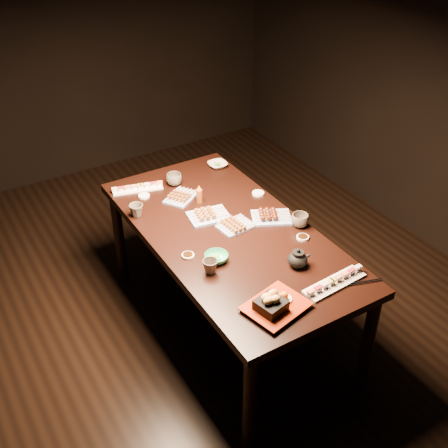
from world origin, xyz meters
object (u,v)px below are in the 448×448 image
at_px(edamame_bowl_cream, 218,165).
at_px(teacup_near_left, 210,266).
at_px(sushi_platter_far, 137,187).
at_px(yakitori_plate_right, 236,224).
at_px(teacup_far_right, 174,179).
at_px(teapot, 298,258).
at_px(sushi_platter_near, 335,281).
at_px(condiment_bottle, 199,194).
at_px(edamame_bowl_green, 216,258).
at_px(yakitori_plate_left, 181,195).
at_px(dining_table, 228,280).
at_px(teacup_far_left, 136,210).
at_px(teacup_mid_right, 300,220).
at_px(yakitori_plate_center, 209,213).
at_px(tempura_tray, 276,301).

xyz_separation_m(edamame_bowl_cream, teacup_near_left, (-0.63, -0.99, 0.02)).
distance_m(sushi_platter_far, yakitori_plate_right, 0.77).
distance_m(teacup_far_right, teapot, 1.13).
bearing_deg(sushi_platter_near, condiment_bottle, 96.75).
distance_m(sushi_platter_far, edamame_bowl_green, 0.92).
bearing_deg(sushi_platter_near, sushi_platter_far, 104.63).
relative_size(yakitori_plate_left, condiment_bottle, 1.74).
distance_m(teapot, condiment_bottle, 0.85).
distance_m(dining_table, sushi_platter_far, 0.86).
height_order(teacup_far_left, condiment_bottle, condiment_bottle).
height_order(yakitori_plate_left, teacup_mid_right, teacup_mid_right).
distance_m(edamame_bowl_cream, teacup_far_right, 0.38).
bearing_deg(dining_table, edamame_bowl_cream, 62.16).
distance_m(dining_table, condiment_bottle, 0.57).
height_order(yakitori_plate_right, condiment_bottle, condiment_bottle).
xyz_separation_m(yakitori_plate_right, condiment_bottle, (-0.05, 0.36, 0.03)).
relative_size(dining_table, yakitori_plate_left, 8.57).
distance_m(dining_table, teapot, 0.65).
relative_size(yakitori_plate_center, tempura_tray, 0.82).
height_order(yakitori_plate_center, teapot, teapot).
bearing_deg(sushi_platter_near, teacup_far_left, 114.38).
distance_m(edamame_bowl_cream, teacup_mid_right, 0.89).
height_order(yakitori_plate_left, edamame_bowl_cream, yakitori_plate_left).
relative_size(yakitori_plate_right, teacup_mid_right, 1.95).
xyz_separation_m(sushi_platter_near, condiment_bottle, (-0.21, 1.06, 0.04)).
distance_m(yakitori_plate_left, edamame_bowl_cream, 0.48).
height_order(dining_table, sushi_platter_near, sushi_platter_near).
xyz_separation_m(yakitori_plate_left, edamame_bowl_cream, (0.42, 0.24, -0.01)).
bearing_deg(sushi_platter_far, teacup_far_right, 178.80).
xyz_separation_m(edamame_bowl_cream, teapot, (-0.20, -1.18, 0.04)).
xyz_separation_m(tempura_tray, condiment_bottle, (0.16, 1.06, 0.01)).
height_order(sushi_platter_near, yakitori_plate_right, yakitori_plate_right).
bearing_deg(edamame_bowl_cream, yakitori_plate_left, -149.73).
height_order(edamame_bowl_cream, teacup_far_right, teacup_far_right).
height_order(sushi_platter_near, edamame_bowl_cream, sushi_platter_near).
bearing_deg(teacup_far_left, condiment_bottle, -8.14).
xyz_separation_m(yakitori_plate_right, teacup_near_left, (-0.34, -0.29, 0.01)).
height_order(dining_table, tempura_tray, tempura_tray).
relative_size(yakitori_plate_left, teacup_far_left, 2.47).
height_order(tempura_tray, teacup_mid_right, tempura_tray).
height_order(yakitori_plate_left, teapot, teapot).
distance_m(edamame_bowl_green, teapot, 0.44).
bearing_deg(yakitori_plate_left, edamame_bowl_green, -134.42).
bearing_deg(edamame_bowl_green, yakitori_plate_right, 40.03).
height_order(edamame_bowl_green, teacup_far_left, teacup_far_left).
height_order(edamame_bowl_cream, condiment_bottle, condiment_bottle).
bearing_deg(edamame_bowl_green, teapot, -36.93).
bearing_deg(yakitori_plate_right, sushi_platter_far, 109.27).
bearing_deg(teacup_near_left, edamame_bowl_green, 41.16).
bearing_deg(teacup_far_left, edamame_bowl_cream, 20.96).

